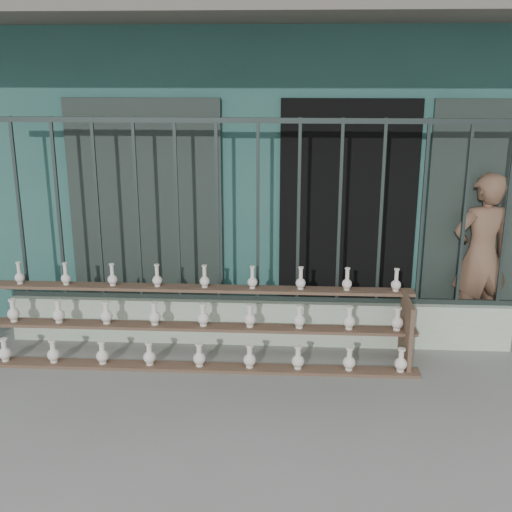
{
  "coord_description": "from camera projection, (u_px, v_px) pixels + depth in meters",
  "views": [
    {
      "loc": [
        0.34,
        -4.72,
        2.7
      ],
      "look_at": [
        0.0,
        1.0,
        1.0
      ],
      "focal_mm": 45.0,
      "sensor_mm": 36.0,
      "label": 1
    }
  ],
  "objects": [
    {
      "name": "ground",
      "position": [
        249.0,
        406.0,
        5.31
      ],
      "size": [
        60.0,
        60.0,
        0.0
      ],
      "primitive_type": "plane",
      "color": "slate"
    },
    {
      "name": "workshop_building",
      "position": [
        270.0,
        147.0,
        8.9
      ],
      "size": [
        7.4,
        6.6,
        3.21
      ],
      "color": "#28554F",
      "rests_on": "ground"
    },
    {
      "name": "parapet_wall",
      "position": [
        258.0,
        321.0,
        6.49
      ],
      "size": [
        5.0,
        0.2,
        0.45
      ],
      "primitive_type": "cube",
      "color": "beige",
      "rests_on": "ground"
    },
    {
      "name": "security_fence",
      "position": [
        258.0,
        212.0,
        6.17
      ],
      "size": [
        5.0,
        0.04,
        1.8
      ],
      "color": "#283330",
      "rests_on": "parapet_wall"
    },
    {
      "name": "shelf_rack",
      "position": [
        178.0,
        323.0,
        6.1
      ],
      "size": [
        4.5,
        0.68,
        0.85
      ],
      "color": "brown",
      "rests_on": "ground"
    },
    {
      "name": "elderly_woman",
      "position": [
        481.0,
        256.0,
        6.51
      ],
      "size": [
        0.71,
        0.55,
        1.7
      ],
      "primitive_type": "imported",
      "rotation": [
        0.0,
        0.0,
        3.4
      ],
      "color": "brown",
      "rests_on": "ground"
    }
  ]
}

